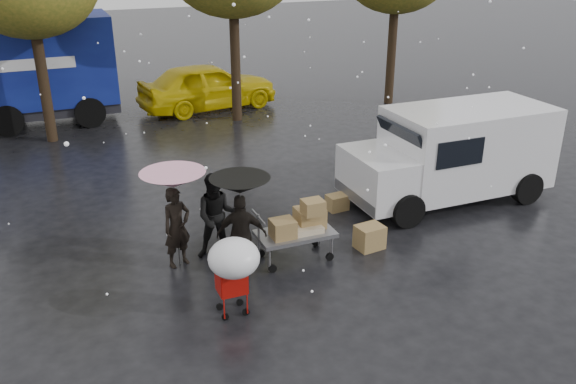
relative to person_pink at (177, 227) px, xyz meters
name	(u,v)px	position (x,y,z in m)	size (l,w,h in m)	color
ground	(276,271)	(1.63, -0.95, -0.80)	(90.00, 90.00, 0.00)	black
person_pink	(177,227)	(0.00, 0.00, 0.00)	(0.58, 0.38, 1.59)	black
person_middle	(217,216)	(0.80, 0.02, 0.08)	(0.85, 0.66, 1.74)	black
person_black	(242,235)	(1.03, -0.76, 0.00)	(0.93, 0.39, 1.58)	black
umbrella_pink	(173,180)	(0.00, 0.00, 0.97)	(1.22, 1.22, 1.92)	#4C4C4C
umbrella_black	(240,186)	(1.03, -0.76, 0.98)	(1.10, 1.10, 1.93)	#4C4C4C
vendor_cart	(299,225)	(2.24, -0.66, -0.07)	(1.52, 0.80, 1.27)	slate
shopping_cart	(233,262)	(0.45, -2.12, 0.27)	(0.84, 0.84, 1.46)	#B60F0A
white_van	(453,152)	(6.78, 0.70, 0.36)	(4.91, 2.18, 2.20)	white
box_ground_near	(370,237)	(3.73, -0.82, -0.55)	(0.54, 0.43, 0.49)	olive
box_ground_far	(337,202)	(3.96, 1.11, -0.62)	(0.46, 0.36, 0.36)	olive
yellow_taxi	(208,86)	(3.60, 10.79, 0.05)	(1.99, 4.96, 1.69)	#DCC00B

